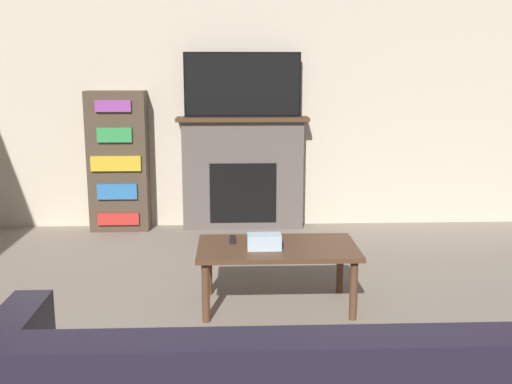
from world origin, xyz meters
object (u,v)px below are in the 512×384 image
Objects in this scene: fireplace at (243,173)px; bookshelf at (118,162)px; coffee_table at (277,253)px; tv at (242,85)px.

fireplace is 0.94× the size of bookshelf.
bookshelf is (-1.42, 2.07, 0.31)m from coffee_table.
tv is 1.43m from bookshelf.
tv is 1.07× the size of coffee_table.
bookshelf is (-1.23, -0.00, -0.74)m from tv.
fireplace reaches higher than coffee_table.
coffee_table is (0.19, -2.09, -0.19)m from fireplace.
bookshelf is (-1.23, -0.02, 0.12)m from fireplace.
tv reaches higher than coffee_table.
fireplace is at bearing 95.21° from coffee_table.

